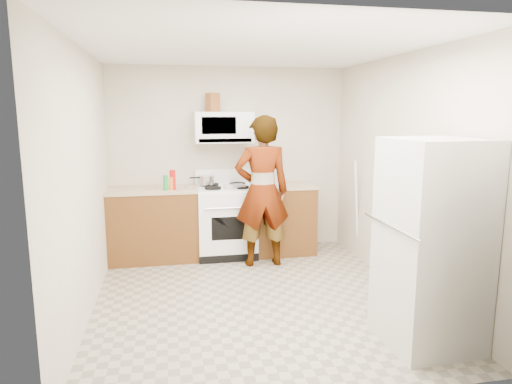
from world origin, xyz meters
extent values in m
plane|color=gray|center=(0.00, 0.00, 0.00)|extent=(3.60, 3.60, 0.00)
cube|color=beige|center=(0.00, 1.79, 1.25)|extent=(3.20, 0.02, 2.50)
cube|color=beige|center=(1.59, 0.00, 1.25)|extent=(0.02, 3.60, 2.50)
cube|color=brown|center=(-1.04, 1.49, 0.45)|extent=(1.12, 0.62, 0.90)
cube|color=tan|center=(-1.04, 1.49, 0.92)|extent=(1.14, 0.64, 0.03)
cube|color=brown|center=(0.68, 1.49, 0.45)|extent=(0.80, 0.62, 0.90)
cube|color=tan|center=(0.68, 1.49, 0.92)|extent=(0.82, 0.64, 0.03)
cube|color=white|center=(-0.10, 1.48, 0.45)|extent=(0.76, 0.65, 0.90)
cube|color=white|center=(-0.10, 1.48, 0.92)|extent=(0.76, 0.62, 0.03)
cube|color=white|center=(-0.10, 1.76, 1.03)|extent=(0.76, 0.08, 0.20)
cube|color=white|center=(-0.10, 1.61, 1.70)|extent=(0.76, 0.38, 0.40)
imported|color=tan|center=(0.29, 1.01, 0.93)|extent=(0.69, 0.45, 1.86)
cube|color=white|center=(1.23, -1.19, 0.85)|extent=(0.73, 0.73, 1.70)
cylinder|color=silver|center=(0.61, 1.59, 1.02)|extent=(0.16, 0.16, 0.18)
cube|color=brown|center=(-0.24, 1.62, 2.02)|extent=(0.19, 0.19, 0.24)
cylinder|color=#B8B9BD|center=(-0.34, 1.58, 1.01)|extent=(0.27, 0.27, 0.11)
cube|color=white|center=(0.00, 1.33, 0.96)|extent=(0.28, 0.21, 0.05)
cylinder|color=#B60E0D|center=(-0.78, 1.37, 1.06)|extent=(0.09, 0.09, 0.25)
cylinder|color=orange|center=(-0.80, 1.35, 1.01)|extent=(0.06, 0.06, 0.16)
cylinder|color=#188933|center=(-0.87, 1.35, 1.03)|extent=(0.07, 0.07, 0.19)
cylinder|color=silver|center=(-0.61, 1.40, 0.94)|extent=(0.23, 0.23, 0.01)
cylinder|color=white|center=(1.56, 1.04, 0.65)|extent=(0.20, 0.22, 1.29)
camera|label=1|loc=(-0.84, -4.40, 1.90)|focal=32.00mm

